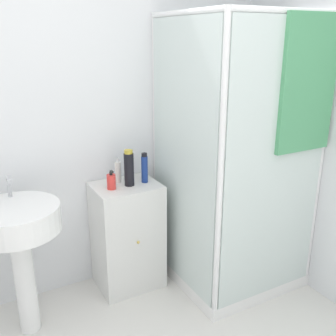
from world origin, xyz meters
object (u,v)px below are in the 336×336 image
Objects in this scene: shampoo_bottle_tall_black at (129,168)px; shampoo_bottle_blue at (145,168)px; sink at (18,233)px; soap_dispenser at (111,181)px; lotion_bottle_white at (118,172)px.

shampoo_bottle_tall_black is 0.12m from shampoo_bottle_blue.
soap_dispenser is (0.63, 0.12, 0.17)m from sink.
lotion_bottle_white reaches higher than soap_dispenser.
sink is 5.43× the size of lotion_bottle_white.
shampoo_bottle_blue is 0.19m from lotion_bottle_white.
soap_dispenser is at bearing -132.07° from lotion_bottle_white.
sink is 0.77m from lotion_bottle_white.
shampoo_bottle_tall_black is at bearing 2.51° from soap_dispenser.
sink is at bearing -162.93° from lotion_bottle_white.
lotion_bottle_white is at bearing 151.93° from shampoo_bottle_blue.
lotion_bottle_white is (-0.04, 0.09, -0.05)m from shampoo_bottle_tall_black.
soap_dispenser is at bearing 10.99° from sink.
sink is 0.91m from shampoo_bottle_blue.
shampoo_bottle_tall_black is 1.19× the size of shampoo_bottle_blue.
shampoo_bottle_blue is (0.25, 0.01, 0.05)m from soap_dispenser.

